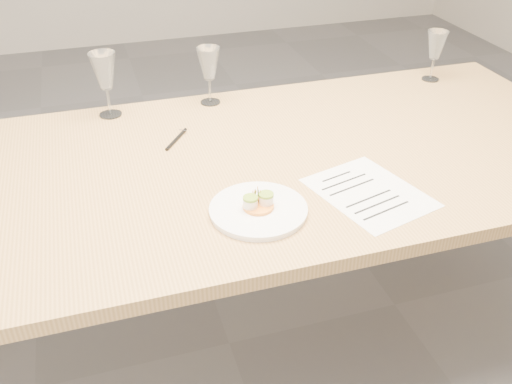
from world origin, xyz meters
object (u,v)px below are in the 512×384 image
object	(u,v)px
dinner_plate	(258,209)
ballpoint_pen	(176,139)
wine_glass_1	(104,72)
dining_table	(223,183)
wine_glass_2	(209,65)
recipe_sheet	(369,193)
wine_glass_3	(436,46)

from	to	relation	value
dinner_plate	ballpoint_pen	size ratio (longest dim) A/B	2.03
ballpoint_pen	wine_glass_1	size ratio (longest dim) A/B	0.57
dining_table	wine_glass_2	size ratio (longest dim) A/B	12.12
dining_table	recipe_sheet	bearing A→B (deg)	-38.92
wine_glass_3	ballpoint_pen	bearing A→B (deg)	-168.47
wine_glass_2	wine_glass_1	bearing A→B (deg)	179.90
recipe_sheet	wine_glass_2	world-z (taller)	wine_glass_2
dinner_plate	wine_glass_2	size ratio (longest dim) A/B	1.25
dinner_plate	wine_glass_1	distance (m)	0.77
dining_table	wine_glass_2	bearing A→B (deg)	81.38
dinner_plate	recipe_sheet	world-z (taller)	dinner_plate
dining_table	wine_glass_2	distance (m)	0.48
ballpoint_pen	dinner_plate	bearing A→B (deg)	-129.33
dinner_plate	wine_glass_3	distance (m)	1.12
ballpoint_pen	wine_glass_1	bearing A→B (deg)	70.76
dining_table	ballpoint_pen	xyz separation A→B (m)	(-0.10, 0.18, 0.07)
ballpoint_pen	wine_glass_2	distance (m)	0.33
dinner_plate	recipe_sheet	xyz separation A→B (m)	(0.31, 0.00, -0.01)
dinner_plate	wine_glass_2	distance (m)	0.71
recipe_sheet	wine_glass_3	size ratio (longest dim) A/B	1.92
wine_glass_1	wine_glass_2	size ratio (longest dim) A/B	1.09
dining_table	ballpoint_pen	world-z (taller)	ballpoint_pen
recipe_sheet	wine_glass_2	distance (m)	0.76
wine_glass_1	wine_glass_3	xyz separation A→B (m)	(1.20, -0.04, -0.02)
dining_table	wine_glass_2	world-z (taller)	wine_glass_2
wine_glass_1	wine_glass_3	world-z (taller)	wine_glass_1
wine_glass_1	wine_glass_3	bearing A→B (deg)	-1.86
ballpoint_pen	dining_table	bearing A→B (deg)	-115.25
dining_table	dinner_plate	distance (m)	0.28
dining_table	dinner_plate	size ratio (longest dim) A/B	9.68
dining_table	wine_glass_1	distance (m)	0.55
wine_glass_3	dining_table	bearing A→B (deg)	-157.23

